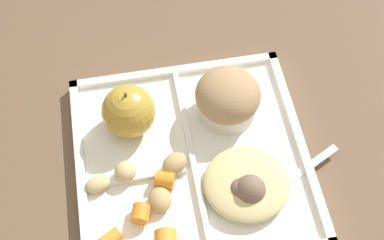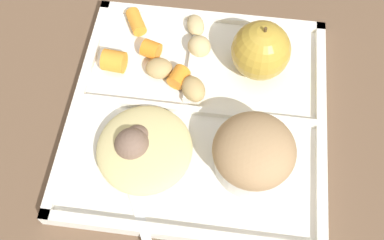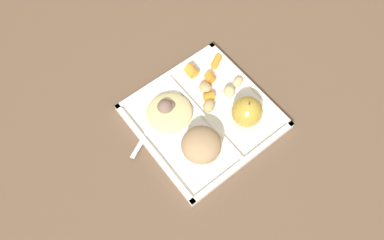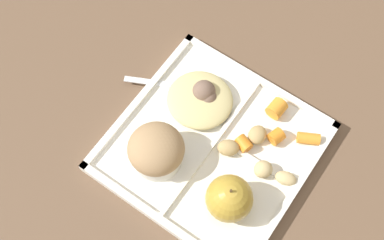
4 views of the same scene
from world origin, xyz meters
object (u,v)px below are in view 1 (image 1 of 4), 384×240
(bran_muffin, at_px, (228,98))
(plastic_fork, at_px, (287,183))
(green_apple, at_px, (128,111))
(lunch_tray, at_px, (192,161))

(bran_muffin, height_order, plastic_fork, bran_muffin)
(green_apple, xyz_separation_m, plastic_fork, (0.19, -0.12, -0.03))
(green_apple, relative_size, bran_muffin, 0.87)
(lunch_tray, relative_size, bran_muffin, 3.44)
(lunch_tray, distance_m, green_apple, 0.11)
(plastic_fork, bearing_deg, bran_muffin, 113.55)
(green_apple, xyz_separation_m, bran_muffin, (0.13, 0.00, -0.00))
(green_apple, height_order, plastic_fork, green_apple)
(bran_muffin, distance_m, plastic_fork, 0.14)
(lunch_tray, height_order, green_apple, green_apple)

